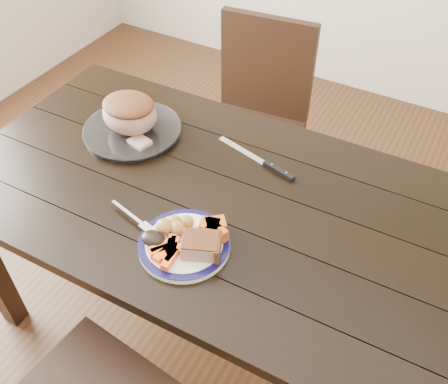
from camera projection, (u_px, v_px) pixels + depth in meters
The scene contains 15 objects.
ground at pixel (210, 319), 2.08m from camera, with size 4.00×4.00×0.00m, color #472B16.
dining_table at pixel (206, 211), 1.62m from camera, with size 1.62×0.93×0.75m.
chair_far at pixel (256, 113), 2.24m from camera, with size 0.46×0.47×0.93m.
dinner_plate at pixel (184, 245), 1.39m from camera, with size 0.26×0.26×0.02m, color white.
plate_rim at pixel (184, 243), 1.39m from camera, with size 0.26×0.26×0.02m, color #0D0B39.
serving_platter at pixel (132, 131), 1.76m from camera, with size 0.34×0.34×0.02m, color white.
pork_slice at pixel (201, 246), 1.35m from camera, with size 0.10×0.08×0.04m, color tan.
roasted_potatoes at pixel (174, 225), 1.40m from camera, with size 0.09×0.09×0.04m.
carrot_batons at pixel (168, 251), 1.35m from camera, with size 0.08×0.11×0.02m.
pumpkin_wedges at pixel (214, 229), 1.39m from camera, with size 0.09×0.09×0.04m.
dark_mushroom at pixel (153, 239), 1.37m from camera, with size 0.07×0.05×0.03m, color black.
fork at pixel (135, 219), 1.45m from camera, with size 0.18×0.06×0.00m.
roast_joint at pixel (130, 114), 1.71m from camera, with size 0.20×0.17×0.13m, color tan.
cut_slice at pixel (140, 142), 1.69m from camera, with size 0.07×0.06×0.02m, color tan.
carving_knife at pixel (269, 165), 1.64m from camera, with size 0.32×0.10×0.01m.
Camera 1 is at (0.60, -0.94, 1.84)m, focal length 40.00 mm.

